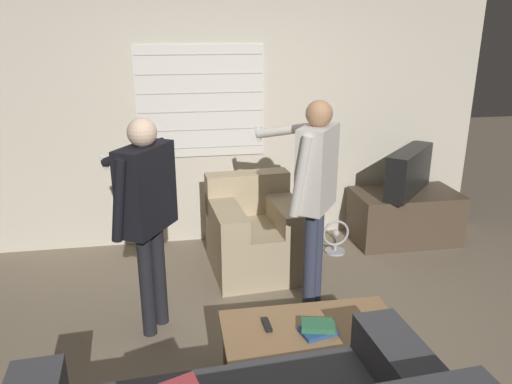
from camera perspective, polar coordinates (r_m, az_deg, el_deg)
name	(u,v)px	position (r m, az deg, el deg)	size (l,w,h in m)	color
ground_plane	(263,355)	(3.57, 0.86, -18.14)	(16.00, 16.00, 0.00)	#7F705B
wall_back	(226,116)	(4.94, -3.50, 8.66)	(5.20, 0.08, 2.55)	beige
armchair_beige	(254,233)	(4.52, -0.18, -4.73)	(0.84, 0.89, 0.83)	tan
coffee_table	(313,335)	(3.12, 6.53, -15.91)	(1.08, 0.60, 0.41)	#9E754C
tv_stand	(404,216)	(5.35, 16.59, -2.67)	(1.05, 0.59, 0.52)	#4C3D2D
tv	(409,171)	(5.20, 17.05, 2.29)	(0.73, 0.76, 0.45)	black
person_left_standing	(146,201)	(3.47, -12.49, -1.06)	(0.56, 0.78, 1.57)	black
person_right_standing	(315,182)	(3.70, 6.73, 1.16)	(0.58, 0.78, 1.63)	#33384C
book_stack	(318,328)	(3.06, 7.07, -15.19)	(0.23, 0.19, 0.06)	#284C89
soda_can	(376,335)	(3.01, 13.60, -15.60)	(0.07, 0.07, 0.13)	silver
spare_remote	(267,325)	(3.10, 1.24, -14.93)	(0.05, 0.13, 0.02)	black
floor_fan	(336,238)	(4.95, 9.08, -5.25)	(0.27, 0.20, 0.34)	#A8A8AD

